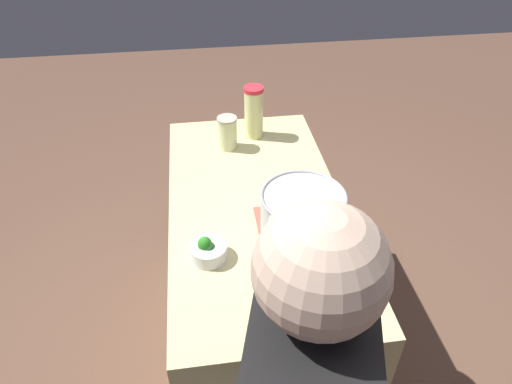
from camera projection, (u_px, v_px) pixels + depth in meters
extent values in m
plane|color=brown|center=(256.00, 340.00, 2.27)|extent=(8.00, 8.00, 0.00)
cube|color=#C6BD83|center=(256.00, 281.00, 1.99)|extent=(1.29, 0.65, 0.89)
cube|color=#AF5241|center=(301.00, 234.00, 1.58)|extent=(0.32, 0.29, 0.01)
cylinder|color=#B7B7BC|center=(302.00, 215.00, 1.52)|extent=(0.28, 0.28, 0.16)
torus|color=#99999E|center=(304.00, 196.00, 1.47)|extent=(0.29, 0.29, 0.01)
cube|color=black|center=(293.00, 177.00, 1.62)|extent=(0.04, 0.02, 0.02)
cube|color=black|center=(315.00, 238.00, 1.37)|extent=(0.04, 0.02, 0.02)
cylinder|color=beige|center=(254.00, 114.00, 2.04)|extent=(0.08, 0.08, 0.22)
cylinder|color=red|center=(254.00, 89.00, 1.96)|extent=(0.09, 0.09, 0.02)
ellipsoid|color=yellow|center=(254.00, 112.00, 2.02)|extent=(0.04, 0.04, 0.01)
cylinder|color=beige|center=(228.00, 134.00, 1.98)|extent=(0.08, 0.08, 0.14)
cylinder|color=#B2AD99|center=(227.00, 119.00, 1.94)|extent=(0.09, 0.09, 0.01)
cylinder|color=silver|center=(308.00, 303.00, 1.32)|extent=(0.11, 0.11, 0.04)
ellipsoid|color=#26812C|center=(309.00, 305.00, 1.30)|extent=(0.04, 0.04, 0.04)
ellipsoid|color=#2F6919|center=(307.00, 300.00, 1.30)|extent=(0.04, 0.04, 0.05)
ellipsoid|color=#28751B|center=(308.00, 295.00, 1.31)|extent=(0.04, 0.04, 0.05)
cylinder|color=silver|center=(209.00, 252.00, 1.48)|extent=(0.12, 0.12, 0.05)
ellipsoid|color=#297E1E|center=(205.00, 244.00, 1.46)|extent=(0.05, 0.05, 0.05)
ellipsoid|color=#327A1B|center=(207.00, 249.00, 1.46)|extent=(0.04, 0.04, 0.04)
ellipsoid|color=#29632B|center=(209.00, 248.00, 1.46)|extent=(0.04, 0.04, 0.04)
sphere|color=tan|center=(321.00, 269.00, 0.64)|extent=(0.20, 0.20, 0.20)
cylinder|color=tan|center=(285.00, 276.00, 0.96)|extent=(0.08, 0.08, 0.30)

